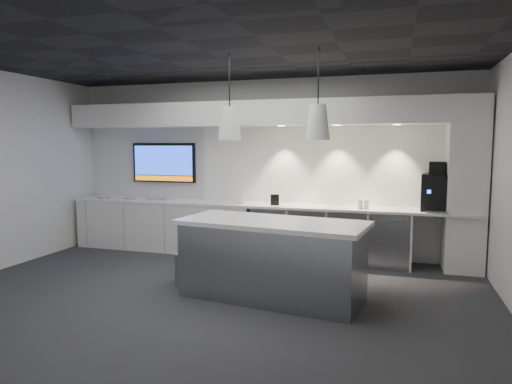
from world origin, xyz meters
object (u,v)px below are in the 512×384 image
(island, at_px, (272,259))
(coffee_machine, at_px, (437,191))
(wall_tv, at_px, (164,163))
(bin, at_px, (185,268))

(island, distance_m, coffee_machine, 2.93)
(island, height_order, coffee_machine, coffee_machine)
(wall_tv, bearing_deg, coffee_machine, -3.00)
(island, relative_size, coffee_machine, 3.26)
(wall_tv, distance_m, coffee_machine, 4.72)
(wall_tv, height_order, bin, wall_tv)
(island, xyz_separation_m, coffee_machine, (2.02, 2.00, 0.71))
(wall_tv, height_order, island, wall_tv)
(island, bearing_deg, coffee_machine, 52.55)
(bin, bearing_deg, wall_tv, 124.53)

